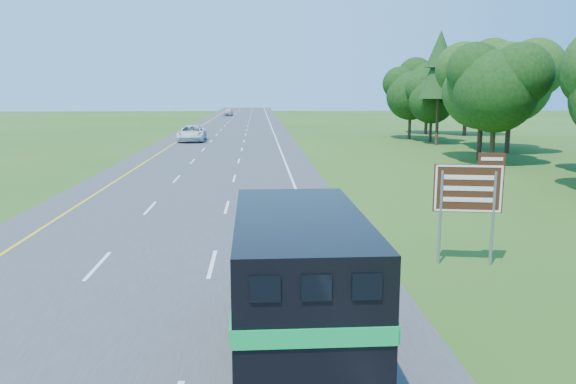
# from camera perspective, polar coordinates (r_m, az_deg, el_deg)

# --- Properties ---
(road) EXTENTS (15.00, 260.00, 0.04)m
(road) POSITION_cam_1_polar(r_m,az_deg,el_deg) (57.00, -6.48, 4.61)
(road) COLOR #38383A
(road) RESTS_ON ground
(lane_markings) EXTENTS (11.15, 260.00, 0.01)m
(lane_markings) POSITION_cam_1_polar(r_m,az_deg,el_deg) (57.00, -6.48, 4.63)
(lane_markings) COLOR yellow
(lane_markings) RESTS_ON road
(horse_truck) EXTENTS (2.46, 7.53, 3.32)m
(horse_truck) POSITION_cam_1_polar(r_m,az_deg,el_deg) (11.26, 0.89, -9.32)
(horse_truck) COLOR black
(horse_truck) RESTS_ON road
(white_suv) EXTENTS (3.03, 6.33, 1.74)m
(white_suv) POSITION_cam_1_polar(r_m,az_deg,el_deg) (63.32, -9.74, 5.90)
(white_suv) COLOR silver
(white_suv) RESTS_ON road
(far_car) EXTENTS (2.25, 4.80, 1.59)m
(far_car) POSITION_cam_1_polar(r_m,az_deg,el_deg) (126.12, -6.08, 8.06)
(far_car) COLOR #B4B4BB
(far_car) RESTS_ON road
(exit_sign) EXTENTS (2.14, 0.43, 3.66)m
(exit_sign) POSITION_cam_1_polar(r_m,az_deg,el_deg) (18.78, 17.93, -0.08)
(exit_sign) COLOR gray
(exit_sign) RESTS_ON ground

